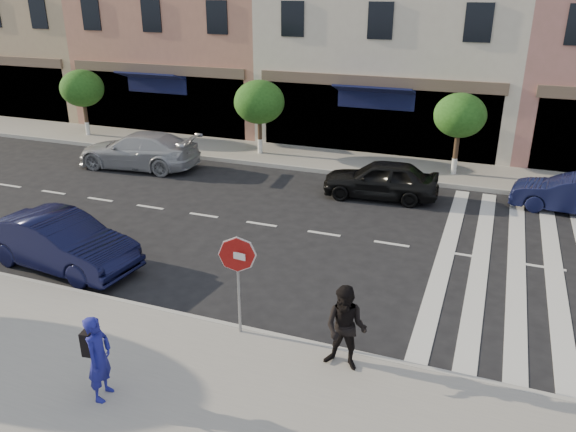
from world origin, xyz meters
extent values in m
plane|color=black|center=(0.00, 0.00, 0.00)|extent=(120.00, 120.00, 0.00)
cube|color=gray|center=(0.00, -3.75, 0.07)|extent=(60.00, 4.50, 0.15)
cube|color=gray|center=(0.00, 11.00, 0.07)|extent=(60.00, 3.00, 0.15)
cube|color=tan|center=(-22.00, 17.00, 6.00)|extent=(12.00, 9.00, 12.00)
cube|color=beige|center=(-0.50, 17.00, 5.50)|extent=(11.00, 9.00, 11.00)
cylinder|color=#473323|center=(-14.00, 10.80, 0.98)|extent=(0.18, 0.18, 1.65)
cylinder|color=silver|center=(-14.00, 10.80, 0.45)|extent=(0.20, 0.20, 0.60)
ellipsoid|color=#214E16|center=(-14.00, 10.80, 2.35)|extent=(2.00, 2.00, 1.70)
cylinder|color=#473323|center=(-5.00, 10.80, 0.95)|extent=(0.18, 0.18, 1.60)
cylinder|color=silver|center=(-5.00, 10.80, 0.45)|extent=(0.20, 0.20, 0.60)
ellipsoid|color=#214E16|center=(-5.00, 10.80, 2.32)|extent=(2.10, 2.10, 1.79)
cylinder|color=#473323|center=(3.00, 10.80, 1.00)|extent=(0.18, 0.18, 1.71)
cylinder|color=silver|center=(3.00, 10.80, 0.45)|extent=(0.20, 0.20, 0.60)
ellipsoid|color=#214E16|center=(3.00, 10.80, 2.38)|extent=(1.90, 1.90, 1.62)
cylinder|color=gray|center=(-0.02, -1.65, 1.12)|extent=(0.07, 0.07, 1.94)
cylinder|color=white|center=(-0.02, -1.66, 1.92)|extent=(0.76, 0.09, 0.76)
cylinder|color=#9E1411|center=(-0.02, -1.68, 1.92)|extent=(0.71, 0.10, 0.71)
cube|color=white|center=(-0.02, -1.71, 1.92)|extent=(0.40, 0.06, 0.14)
imported|color=navy|center=(-1.38, -4.27, 0.94)|extent=(0.47, 0.63, 1.58)
imported|color=black|center=(2.28, -2.00, 0.99)|extent=(0.85, 0.68, 1.67)
imported|color=black|center=(-5.67, -0.40, 0.70)|extent=(4.39, 1.93, 1.40)
imported|color=#A7A8AD|center=(-8.87, 7.60, 0.71)|extent=(5.05, 2.41, 1.42)
imported|color=black|center=(0.87, 7.60, 0.66)|extent=(4.01, 1.91, 1.32)
imported|color=black|center=(6.90, 8.47, 0.61)|extent=(3.82, 1.64, 1.22)
camera|label=1|loc=(4.38, -10.45, 6.73)|focal=35.00mm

